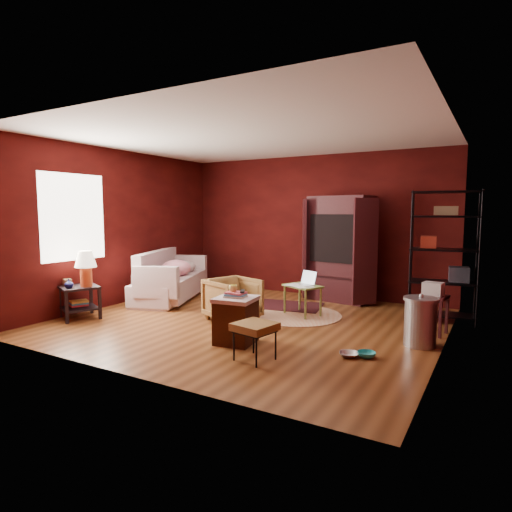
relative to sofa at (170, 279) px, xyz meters
The scene contains 18 objects.
room 2.48m from the sofa, 17.95° to the right, with size 5.54×5.04×2.84m.
sofa is the anchor object (origin of this frame).
armchair 2.06m from the sofa, 20.82° to the right, with size 0.70×0.66×0.72m, color black.
pet_bowl_steel 4.31m from the sofa, 20.31° to the right, with size 0.22×0.05×0.22m, color silver.
pet_bowl_turquoise 4.45m from the sofa, 18.48° to the right, with size 0.21×0.07×0.21m, color #27B0B6.
vase 2.07m from the sofa, 95.96° to the right, with size 0.14×0.14×0.14m, color #0E1147.
mug 3.09m from the sofa, 33.61° to the right, with size 0.11×0.09×0.11m, color #FFFA7C.
side_table 1.86m from the sofa, 95.47° to the right, with size 0.72×0.72×1.08m.
sofa_cushions 0.03m from the sofa, 18.06° to the right, with size 1.50×2.19×0.86m.
hamper 3.10m from the sofa, 33.19° to the right, with size 0.55×0.55×0.69m.
footstool 3.79m from the sofa, 34.24° to the right, with size 0.50×0.50×0.43m.
rug_round 2.68m from the sofa, ahead, with size 1.93×1.93×0.01m.
rug_oriental 2.32m from the sofa, 13.55° to the left, with size 1.40×1.07×0.01m.
laptop_desk 2.75m from the sofa, ahead, with size 0.70×0.62×0.72m.
tv_armoire 3.31m from the sofa, 27.85° to the left, with size 1.55×0.96×1.98m.
wire_shelving 4.89m from the sofa, ahead, with size 1.03×0.55×2.00m.
small_stand 4.73m from the sofa, ahead, with size 0.42×0.42×0.72m.
trash_can 4.72m from the sofa, ahead, with size 0.52×0.52×0.67m.
Camera 1 is at (3.30, -5.55, 1.70)m, focal length 30.00 mm.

